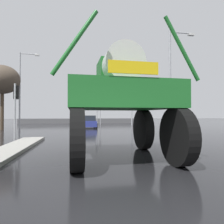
{
  "coord_description": "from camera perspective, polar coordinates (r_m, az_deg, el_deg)",
  "views": [
    {
      "loc": [
        -0.61,
        -2.73,
        1.62
      ],
      "look_at": [
        0.9,
        7.32,
        1.76
      ],
      "focal_mm": 31.39,
      "sensor_mm": 36.0,
      "label": 1
    }
  ],
  "objects": [
    {
      "name": "sedan_ahead",
      "position": [
        24.47,
        -6.82,
        -2.9
      ],
      "size": [
        1.97,
        4.15,
        1.52
      ],
      "rotation": [
        0.0,
        0.0,
        1.6
      ],
      "color": "navy",
      "rests_on": "ground"
    },
    {
      "name": "traffic_signal_far_right",
      "position": [
        31.13,
        -3.45,
        0.92
      ],
      "size": [
        0.24,
        0.55,
        3.49
      ],
      "color": "#A8AAAF",
      "rests_on": "ground"
    },
    {
      "name": "bare_tree_left",
      "position": [
        24.52,
        -29.33,
        8.15
      ],
      "size": [
        3.64,
        3.64,
        6.98
      ],
      "color": "#473828",
      "rests_on": "ground"
    },
    {
      "name": "oversize_sprayer",
      "position": [
        7.39,
        1.82,
        3.36
      ],
      "size": [
        4.53,
        5.14,
        4.65
      ],
      "rotation": [
        0.0,
        0.0,
        1.62
      ],
      "color": "black",
      "rests_on": "ground"
    },
    {
      "name": "traffic_signal_near_left",
      "position": [
        13.47,
        -26.21,
        3.34
      ],
      "size": [
        0.24,
        0.54,
        3.52
      ],
      "color": "#A8AAAF",
      "rests_on": "ground"
    },
    {
      "name": "streetlight_near_right",
      "position": [
        17.16,
        17.05,
        9.93
      ],
      "size": [
        2.24,
        0.24,
        8.61
      ],
      "color": "#A8AAAF",
      "rests_on": "ground"
    },
    {
      "name": "traffic_signal_far_left",
      "position": [
        31.1,
        -4.4,
        1.81
      ],
      "size": [
        0.24,
        0.55,
        4.15
      ],
      "color": "#A8AAAF",
      "rests_on": "ground"
    },
    {
      "name": "ground_plane",
      "position": [
        20.81,
        -6.87,
        -5.24
      ],
      "size": [
        120.0,
        120.0,
        0.0
      ],
      "primitive_type": "plane",
      "color": "black"
    },
    {
      "name": "median_island",
      "position": [
        9.75,
        -27.61,
        -9.8
      ],
      "size": [
        1.29,
        8.72,
        0.15
      ],
      "primitive_type": "cube",
      "color": "#9E9B93",
      "rests_on": "ground"
    },
    {
      "name": "streetlight_far_right",
      "position": [
        30.99,
        6.13,
        3.98
      ],
      "size": [
        2.28,
        0.24,
        7.41
      ],
      "color": "#A8AAAF",
      "rests_on": "ground"
    },
    {
      "name": "traffic_signal_near_right",
      "position": [
        13.37,
        7.59,
        3.68
      ],
      "size": [
        0.24,
        0.54,
        3.64
      ],
      "color": "#A8AAAF",
      "rests_on": "ground"
    },
    {
      "name": "streetlight_far_left",
      "position": [
        24.9,
        -24.91,
        6.86
      ],
      "size": [
        2.24,
        0.24,
        8.8
      ],
      "color": "#A8AAAF",
      "rests_on": "ground"
    },
    {
      "name": "roadside_barrier",
      "position": [
        37.14,
        -7.61,
        -2.58
      ],
      "size": [
        24.35,
        0.24,
        0.9
      ],
      "primitive_type": "cube",
      "color": "#59595B",
      "rests_on": "ground"
    }
  ]
}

